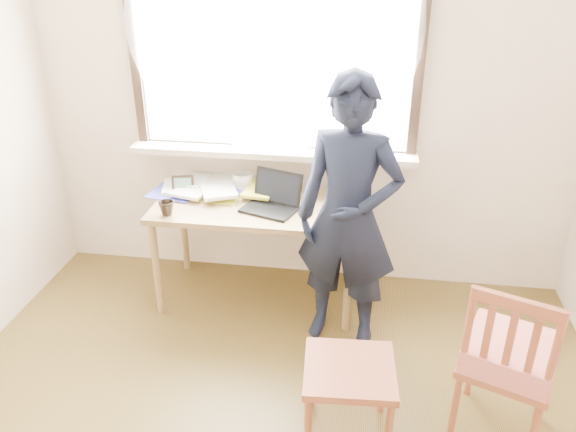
# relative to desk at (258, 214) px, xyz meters

# --- Properties ---
(room_shell) EXTENTS (3.52, 4.02, 2.61)m
(room_shell) POSITION_rel_desk_xyz_m (0.23, -1.43, 1.02)
(room_shell) COLOR beige
(room_shell) RESTS_ON ground
(desk) EXTENTS (1.28, 0.64, 0.68)m
(desk) POSITION_rel_desk_xyz_m (0.00, 0.00, 0.00)
(desk) COLOR olive
(desk) RESTS_ON ground
(laptop) EXTENTS (0.38, 0.35, 0.22)m
(laptop) POSITION_rel_desk_xyz_m (0.11, -0.04, 0.12)
(laptop) COLOR black
(laptop) RESTS_ON desk
(mug_white) EXTENTS (0.19, 0.19, 0.11)m
(mug_white) POSITION_rel_desk_xyz_m (-0.14, 0.23, 0.12)
(mug_white) COLOR white
(mug_white) RESTS_ON desk
(mug_dark) EXTENTS (0.12, 0.12, 0.09)m
(mug_dark) POSITION_rel_desk_xyz_m (-0.50, -0.23, 0.11)
(mug_dark) COLOR black
(mug_dark) RESTS_ON desk
(mouse) EXTENTS (0.08, 0.06, 0.03)m
(mouse) POSITION_rel_desk_xyz_m (0.50, -0.10, 0.09)
(mouse) COLOR black
(mouse) RESTS_ON desk
(desk_clutter) EXTENTS (0.81, 0.53, 0.05)m
(desk_clutter) POSITION_rel_desk_xyz_m (-0.38, 0.22, 0.10)
(desk_clutter) COLOR white
(desk_clutter) RESTS_ON desk
(book_a) EXTENTS (0.22, 0.28, 0.02)m
(book_a) POSITION_rel_desk_xyz_m (-0.45, 0.17, 0.08)
(book_a) COLOR white
(book_a) RESTS_ON desk
(book_b) EXTENTS (0.22, 0.26, 0.02)m
(book_b) POSITION_rel_desk_xyz_m (0.46, 0.26, 0.08)
(book_b) COLOR white
(book_b) RESTS_ON desk
(picture_frame) EXTENTS (0.14, 0.04, 0.11)m
(picture_frame) POSITION_rel_desk_xyz_m (-0.51, 0.10, 0.13)
(picture_frame) COLOR black
(picture_frame) RESTS_ON desk
(work_chair) EXTENTS (0.44, 0.42, 0.42)m
(work_chair) POSITION_rel_desk_xyz_m (0.64, -1.10, -0.26)
(work_chair) COLOR brown
(work_chair) RESTS_ON ground
(side_chair) EXTENTS (0.51, 0.50, 0.87)m
(side_chair) POSITION_rel_desk_xyz_m (1.36, -0.97, -0.16)
(side_chair) COLOR brown
(side_chair) RESTS_ON ground
(person) EXTENTS (0.65, 0.49, 1.59)m
(person) POSITION_rel_desk_xyz_m (0.58, -0.33, 0.18)
(person) COLOR black
(person) RESTS_ON ground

